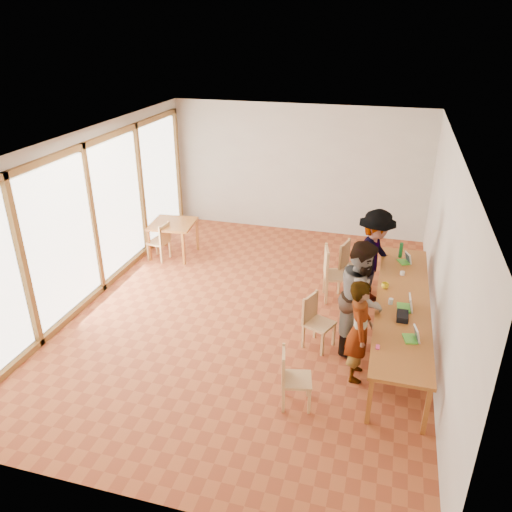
{
  "coord_description": "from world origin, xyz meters",
  "views": [
    {
      "loc": [
        2.09,
        -7.25,
        4.64
      ],
      "look_at": [
        0.09,
        -0.01,
        1.1
      ],
      "focal_mm": 35.0,
      "sensor_mm": 36.0,
      "label": 1
    }
  ],
  "objects": [
    {
      "name": "person_far",
      "position": [
        1.98,
        0.91,
        0.88
      ],
      "size": [
        1.02,
        1.3,
        1.77
      ],
      "primitive_type": "imported",
      "rotation": [
        0.0,
        0.0,
        1.21
      ],
      "color": "gray",
      "rests_on": "ground"
    },
    {
      "name": "clear_glass",
      "position": [
        2.32,
        -0.4,
        0.8
      ],
      "size": [
        0.07,
        0.07,
        0.09
      ],
      "primitive_type": "cylinder",
      "color": "silver",
      "rests_on": "communal_table"
    },
    {
      "name": "chair_mid",
      "position": [
        1.21,
        -0.68,
        0.53
      ],
      "size": [
        0.52,
        0.52,
        0.46
      ],
      "rotation": [
        0.0,
        0.0,
        -0.39
      ],
      "color": "tan",
      "rests_on": "ground"
    },
    {
      "name": "laptop_mid",
      "position": [
        2.55,
        -0.48,
        0.81
      ],
      "size": [
        0.24,
        0.27,
        0.22
      ],
      "rotation": [
        0.0,
        0.0,
        0.04
      ],
      "color": "green",
      "rests_on": "communal_table"
    },
    {
      "name": "chair_far",
      "position": [
        1.27,
        0.83,
        0.62
      ],
      "size": [
        0.57,
        0.57,
        0.54
      ],
      "rotation": [
        0.0,
        0.0,
        0.22
      ],
      "color": "tan",
      "rests_on": "ground"
    },
    {
      "name": "condiment_cup",
      "position": [
        2.48,
        0.65,
        0.78
      ],
      "size": [
        0.08,
        0.08,
        0.06
      ],
      "primitive_type": "cylinder",
      "color": "white",
      "rests_on": "communal_table"
    },
    {
      "name": "window_wall",
      "position": [
        -2.96,
        0.0,
        1.5
      ],
      "size": [
        0.1,
        8.0,
        3.0
      ],
      "primitive_type": "cube",
      "color": "white",
      "rests_on": "ground"
    },
    {
      "name": "laptop_near",
      "position": [
        2.63,
        -1.28,
        0.8
      ],
      "size": [
        0.24,
        0.26,
        0.19
      ],
      "rotation": [
        0.0,
        0.0,
        0.23
      ],
      "color": "green",
      "rests_on": "communal_table"
    },
    {
      "name": "chair_near",
      "position": [
        1.13,
        -2.11,
        0.51
      ],
      "size": [
        0.46,
        0.46,
        0.45
      ],
      "rotation": [
        0.0,
        0.0,
        0.22
      ],
      "color": "tan",
      "rests_on": "ground"
    },
    {
      "name": "wall_back",
      "position": [
        0.0,
        4.0,
        1.5
      ],
      "size": [
        6.0,
        0.1,
        3.0
      ],
      "primitive_type": "cube",
      "color": "beige",
      "rests_on": "ground"
    },
    {
      "name": "person_mid",
      "position": [
        1.88,
        -0.56,
        0.9
      ],
      "size": [
        0.76,
        0.93,
        1.8
      ],
      "primitive_type": "imported",
      "rotation": [
        0.0,
        0.0,
        1.48
      ],
      "color": "gray",
      "rests_on": "ground"
    },
    {
      "name": "black_pouch",
      "position": [
        2.49,
        -0.79,
        0.8
      ],
      "size": [
        0.16,
        0.26,
        0.09
      ],
      "primitive_type": "cube",
      "color": "black",
      "rests_on": "communal_table"
    },
    {
      "name": "chair_empty",
      "position": [
        1.54,
        1.21,
        0.6
      ],
      "size": [
        0.56,
        0.56,
        0.52
      ],
      "rotation": [
        0.0,
        0.0,
        -0.26
      ],
      "color": "tan",
      "rests_on": "ground"
    },
    {
      "name": "ceiling",
      "position": [
        0.0,
        0.0,
        3.02
      ],
      "size": [
        6.0,
        8.0,
        0.04
      ],
      "primitive_type": "cube",
      "color": "white",
      "rests_on": "wall_back"
    },
    {
      "name": "side_table",
      "position": [
        -2.27,
        1.83,
        0.67
      ],
      "size": [
        0.9,
        0.9,
        0.75
      ],
      "rotation": [
        0.0,
        0.0,
        0.1
      ],
      "color": "#A15023",
      "rests_on": "ground"
    },
    {
      "name": "communal_table",
      "position": [
        2.5,
        -0.26,
        0.7
      ],
      "size": [
        0.8,
        4.0,
        0.75
      ],
      "color": "#A15023",
      "rests_on": "ground"
    },
    {
      "name": "laptop_far",
      "position": [
        2.53,
        1.15,
        0.8
      ],
      "size": [
        0.26,
        0.27,
        0.19
      ],
      "rotation": [
        0.0,
        0.0,
        0.43
      ],
      "color": "green",
      "rests_on": "communal_table"
    },
    {
      "name": "person_near",
      "position": [
        1.92,
        -1.28,
        0.77
      ],
      "size": [
        0.41,
        0.59,
        1.53
      ],
      "primitive_type": "imported",
      "rotation": [
        0.0,
        0.0,
        1.65
      ],
      "color": "gray",
      "rests_on": "ground"
    },
    {
      "name": "green_bottle",
      "position": [
        2.43,
        1.36,
        0.89
      ],
      "size": [
        0.07,
        0.07,
        0.28
      ],
      "primitive_type": "cylinder",
      "color": "#186B2F",
      "rests_on": "communal_table"
    },
    {
      "name": "chair_spare",
      "position": [
        -2.41,
        1.54,
        0.51
      ],
      "size": [
        0.43,
        0.43,
        0.44
      ],
      "rotation": [
        0.0,
        0.0,
        3.0
      ],
      "color": "tan",
      "rests_on": "ground"
    },
    {
      "name": "yellow_mug",
      "position": [
        2.21,
        0.09,
        0.8
      ],
      "size": [
        0.14,
        0.14,
        0.09
      ],
      "primitive_type": "imported",
      "rotation": [
        0.0,
        0.0,
        0.21
      ],
      "color": "gold",
      "rests_on": "communal_table"
    },
    {
      "name": "wall_front",
      "position": [
        0.0,
        -4.0,
        1.5
      ],
      "size": [
        6.0,
        0.1,
        3.0
      ],
      "primitive_type": "cube",
      "color": "beige",
      "rests_on": "ground"
    },
    {
      "name": "wall_right",
      "position": [
        3.0,
        0.0,
        1.5
      ],
      "size": [
        0.1,
        8.0,
        3.0
      ],
      "primitive_type": "cube",
      "color": "beige",
      "rests_on": "ground"
    },
    {
      "name": "pink_phone",
      "position": [
        2.19,
        -1.59,
        0.76
      ],
      "size": [
        0.05,
        0.1,
        0.01
      ],
      "primitive_type": "cube",
      "color": "#EC408E",
      "rests_on": "communal_table"
    },
    {
      "name": "ground",
      "position": [
        0.0,
        0.0,
        0.0
      ],
      "size": [
        8.0,
        8.0,
        0.0
      ],
      "primitive_type": "plane",
      "color": "#A24D27",
      "rests_on": "ground"
    }
  ]
}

